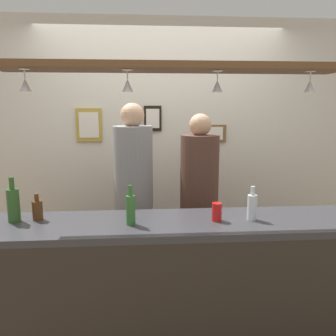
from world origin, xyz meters
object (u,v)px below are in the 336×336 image
Objects in this scene: picture_frame_caricature at (89,125)px; picture_frame_lower_pair at (212,133)px; picture_frame_crest at (153,118)px; bottle_beer_green_import at (131,209)px; person_middle_brown_shirt at (199,188)px; bottle_soda_clear at (252,206)px; bottle_beer_brown_stubby at (37,210)px; bottle_champagne_green at (13,204)px; drink_can at (217,212)px; person_left_grey_shirt at (134,183)px.

picture_frame_caricature reaches higher than picture_frame_lower_pair.
picture_frame_crest is 0.76× the size of picture_frame_caricature.
bottle_beer_green_import is at bearing -72.13° from picture_frame_caricature.
picture_frame_crest reaches higher than picture_frame_lower_pair.
person_middle_brown_shirt is at bearing -110.25° from picture_frame_lower_pair.
bottle_beer_green_import is (-0.81, -0.03, 0.01)m from bottle_soda_clear.
bottle_soda_clear is 1.28× the size of bottle_beer_brown_stubby.
person_middle_brown_shirt reaches higher than bottle_champagne_green.
drink_can is at bearing -90.88° from person_middle_brown_shirt.
picture_frame_caricature is at bearing 180.00° from picture_frame_crest.
bottle_soda_clear is 0.88× the size of bottle_beer_green_import.
bottle_beer_brown_stubby is at bearing 175.85° from bottle_soda_clear.
picture_frame_crest is (-0.62, 1.42, 0.54)m from bottle_soda_clear.
person_middle_brown_shirt is 13.51× the size of drink_can.
picture_frame_lower_pair is at bearing 42.30° from bottle_beer_brown_stubby.
bottle_soda_clear is at bearing -90.38° from picture_frame_lower_pair.
bottle_soda_clear is 0.81m from bottle_beer_green_import.
bottle_champagne_green is at bearing 171.50° from bottle_beer_green_import.
drink_can is 1.83m from picture_frame_caricature.
person_left_grey_shirt is 5.79× the size of picture_frame_lower_pair.
picture_frame_crest is at bearing 0.00° from picture_frame_caricature.
person_middle_brown_shirt is at bearing 89.12° from drink_can.
person_left_grey_shirt is at bearing -180.00° from person_middle_brown_shirt.
person_middle_brown_shirt is at bearing 27.17° from bottle_champagne_green.
picture_frame_lower_pair is at bearing 80.07° from drink_can.
person_left_grey_shirt is 0.97m from drink_can.
person_middle_brown_shirt reaches higher than bottle_soda_clear.
bottle_soda_clear is 0.24m from drink_can.
picture_frame_crest is (0.96, 1.34, 0.51)m from bottle_champagne_green.
bottle_beer_green_import is at bearing -89.78° from person_left_grey_shirt.
bottle_champagne_green is 1.15× the size of bottle_beer_green_import.
person_left_grey_shirt reaches higher than picture_frame_caricature.
picture_frame_crest is at bearing 113.59° from bottle_soda_clear.
picture_frame_crest reaches higher than person_middle_brown_shirt.
person_middle_brown_shirt is at bearing -58.64° from picture_frame_crest.
person_left_grey_shirt is at bearing -106.59° from picture_frame_crest.
bottle_soda_clear is at bearing -73.65° from person_middle_brown_shirt.
bottle_soda_clear is 0.68× the size of picture_frame_caricature.
person_left_grey_shirt is 0.59m from person_middle_brown_shirt.
bottle_champagne_green is 2.46× the size of drink_can.
picture_frame_caricature is at bearing 131.97° from bottle_soda_clear.
person_left_grey_shirt is 0.92m from picture_frame_caricature.
bottle_beer_brown_stubby is at bearing -132.92° from person_left_grey_shirt.
bottle_beer_green_import is at bearing -125.63° from person_middle_brown_shirt.
person_left_grey_shirt reaches higher than drink_can.
picture_frame_caricature is 1.29m from picture_frame_lower_pair.
bottle_beer_brown_stubby is at bearing 167.59° from bottle_beer_green_import.
drink_can is at bearing -99.93° from picture_frame_lower_pair.
picture_frame_lower_pair is at bearing 40.07° from bottle_champagne_green.
picture_frame_caricature is (0.30, 1.34, 0.45)m from bottle_champagne_green.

